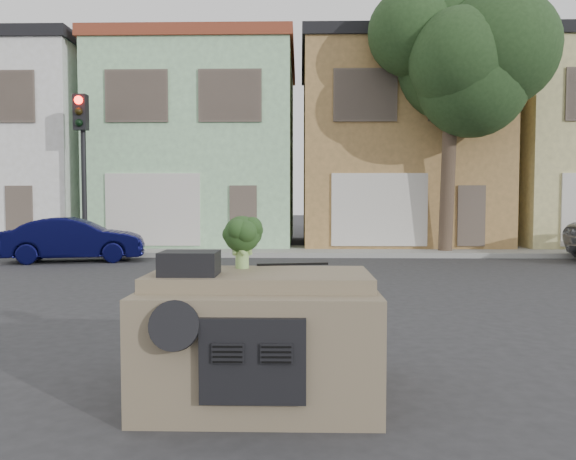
{
  "coord_description": "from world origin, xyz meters",
  "views": [
    {
      "loc": [
        0.36,
        -8.04,
        1.75
      ],
      "look_at": [
        0.17,
        0.5,
        1.3
      ],
      "focal_mm": 35.0,
      "sensor_mm": 36.0,
      "label": 1
    }
  ],
  "objects": [
    {
      "name": "townhouse_white",
      "position": [
        -11.0,
        14.5,
        3.77
      ],
      "size": [
        7.2,
        8.2,
        7.55
      ],
      "primitive_type": "cube",
      "color": "white",
      "rests_on": "ground"
    },
    {
      "name": "wiper_arm",
      "position": [
        0.28,
        -2.62,
        1.13
      ],
      "size": [
        0.69,
        0.15,
        0.02
      ],
      "primitive_type": "cube",
      "rotation": [
        0.0,
        0.0,
        0.17
      ],
      "color": "black",
      "rests_on": "car_dashboard"
    },
    {
      "name": "instrument_hump",
      "position": [
        -0.58,
        -3.35,
        1.22
      ],
      "size": [
        0.48,
        0.38,
        0.2
      ],
      "primitive_type": "cube",
      "color": "black",
      "rests_on": "car_dashboard"
    },
    {
      "name": "car_dashboard",
      "position": [
        0.0,
        -3.0,
        0.56
      ],
      "size": [
        2.0,
        1.8,
        1.12
      ],
      "primitive_type": "cube",
      "color": "#75664F",
      "rests_on": "ground"
    },
    {
      "name": "townhouse_tan",
      "position": [
        4.0,
        14.5,
        3.77
      ],
      "size": [
        7.2,
        8.2,
        7.55
      ],
      "primitive_type": "cube",
      "color": "#A47C47",
      "rests_on": "ground"
    },
    {
      "name": "ground_plane",
      "position": [
        0.0,
        0.0,
        0.0
      ],
      "size": [
        120.0,
        120.0,
        0.0
      ],
      "primitive_type": "plane",
      "color": "#303033",
      "rests_on": "ground"
    },
    {
      "name": "navy_sedan",
      "position": [
        -6.11,
        7.83,
        0.0
      ],
      "size": [
        4.04,
        2.19,
        1.26
      ],
      "primitive_type": "imported",
      "rotation": [
        0.0,
        0.0,
        1.8
      ],
      "color": "black",
      "rests_on": "ground"
    },
    {
      "name": "tree_near",
      "position": [
        5.0,
        9.8,
        4.25
      ],
      "size": [
        4.4,
        4.0,
        8.5
      ],
      "primitive_type": "cube",
      "color": "#233D1D",
      "rests_on": "ground"
    },
    {
      "name": "townhouse_mint",
      "position": [
        -3.5,
        14.5,
        3.77
      ],
      "size": [
        7.2,
        8.2,
        7.55
      ],
      "primitive_type": "cube",
      "color": "#A2D8A3",
      "rests_on": "ground"
    },
    {
      "name": "broccoli",
      "position": [
        -0.19,
        -2.87,
        1.37
      ],
      "size": [
        0.54,
        0.54,
        0.5
      ],
      "primitive_type": "cube",
      "rotation": [
        0.0,
        0.0,
        5.86
      ],
      "color": "#1D3616",
      "rests_on": "car_dashboard"
    },
    {
      "name": "sidewalk",
      "position": [
        0.0,
        10.5,
        0.07
      ],
      "size": [
        40.0,
        3.0,
        0.15
      ],
      "primitive_type": "cube",
      "color": "gray",
      "rests_on": "ground"
    },
    {
      "name": "traffic_signal",
      "position": [
        -6.5,
        9.5,
        2.55
      ],
      "size": [
        0.4,
        0.4,
        5.1
      ],
      "primitive_type": "cube",
      "color": "black",
      "rests_on": "ground"
    }
  ]
}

